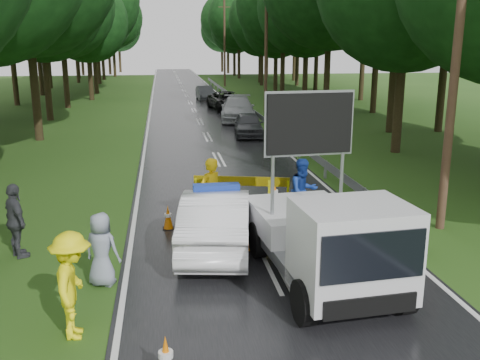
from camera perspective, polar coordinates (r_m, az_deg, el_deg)
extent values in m
plane|color=#254A15|center=(12.59, 3.56, -9.27)|extent=(160.00, 160.00, 0.00)
cube|color=black|center=(41.66, -4.91, 7.36)|extent=(7.00, 140.00, 0.02)
cylinder|color=gray|center=(13.66, 19.06, -6.54)|extent=(0.12, 0.12, 0.70)
cube|color=gray|center=(41.97, 0.17, 8.21)|extent=(0.05, 60.00, 0.30)
cylinder|color=#472F21|center=(15.31, 22.19, 13.18)|extent=(0.24, 0.24, 10.00)
cylinder|color=#472F21|center=(40.01, 2.80, 14.28)|extent=(0.24, 0.24, 10.00)
cylinder|color=#472F21|center=(65.72, -1.66, 14.31)|extent=(0.24, 0.24, 10.00)
cube|color=#472F21|center=(65.86, -1.68, 17.97)|extent=(1.40, 0.08, 0.08)
imported|color=white|center=(13.42, -2.51, -4.25)|extent=(2.32, 4.82, 1.52)
cube|color=#1938A5|center=(13.17, -2.55, -0.80)|extent=(1.18, 0.49, 0.15)
cube|color=gray|center=(12.14, 8.01, -7.39)|extent=(2.43, 4.51, 0.26)
cube|color=silver|center=(12.91, 6.44, -4.03)|extent=(2.38, 2.66, 0.57)
cube|color=silver|center=(10.28, 11.87, -7.31)|extent=(2.20, 1.82, 1.76)
cube|color=black|center=(9.50, 14.08, -7.94)|extent=(1.92, 0.20, 0.88)
cube|color=black|center=(12.00, 7.41, 5.99)|extent=(1.97, 0.29, 1.35)
cylinder|color=black|center=(10.11, 6.90, -12.84)|extent=(0.36, 0.89, 0.87)
cylinder|color=black|center=(10.89, 16.91, -11.32)|extent=(0.36, 0.89, 0.87)
cylinder|color=black|center=(13.01, 1.95, -6.38)|extent=(0.36, 0.89, 0.87)
cylinder|color=black|center=(13.62, 10.02, -5.63)|extent=(0.36, 0.89, 0.87)
cube|color=#D6D50B|center=(16.28, -4.72, -1.69)|extent=(0.08, 0.08, 1.11)
cube|color=#D6D50B|center=(16.19, -2.78, -1.75)|extent=(0.08, 0.08, 1.11)
cube|color=#D6D50B|center=(16.03, 3.12, -1.91)|extent=(0.08, 0.08, 1.11)
cube|color=#D6D50B|center=(16.01, 5.11, -1.97)|extent=(0.08, 0.08, 1.11)
cube|color=#F2CC00|center=(15.95, 0.16, -0.11)|extent=(2.81, 0.76, 0.28)
imported|color=yellow|center=(14.75, -3.19, -1.51)|extent=(0.88, 0.85, 2.03)
imported|color=#173799|center=(15.36, 6.75, -1.20)|extent=(1.10, 0.96, 1.89)
imported|color=#FFF50D|center=(9.88, -17.44, -10.67)|extent=(0.76, 1.28, 1.94)
imported|color=#383A3F|center=(13.89, -22.79, -4.05)|extent=(0.96, 1.15, 1.84)
imported|color=gray|center=(11.79, -14.54, -7.18)|extent=(0.93, 0.79, 1.61)
imported|color=#3C3D43|center=(30.01, 0.92, 5.94)|extent=(1.91, 3.96, 1.30)
imported|color=#A8AAB0|center=(36.21, -0.24, 7.60)|extent=(2.87, 5.64, 1.57)
imported|color=black|center=(42.13, -1.39, 8.45)|extent=(2.97, 5.35, 1.42)
imported|color=#3C4044|center=(49.78, -3.76, 9.25)|extent=(1.55, 3.96, 1.29)
cone|color=orange|center=(8.63, -7.91, -18.30)|extent=(0.30, 0.30, 0.76)
cube|color=black|center=(13.54, 1.07, -7.42)|extent=(0.37, 0.37, 0.03)
cone|color=orange|center=(13.40, 1.07, -5.89)|extent=(0.30, 0.30, 0.76)
cube|color=black|center=(17.23, 3.68, -2.62)|extent=(0.36, 0.36, 0.03)
cone|color=orange|center=(17.13, 3.70, -1.42)|extent=(0.30, 0.30, 0.74)
cube|color=black|center=(15.14, -7.64, -5.16)|extent=(0.33, 0.33, 0.03)
cone|color=orange|center=(15.03, -7.68, -3.94)|extent=(0.27, 0.27, 0.67)
cube|color=black|center=(14.95, 15.64, -5.84)|extent=(0.37, 0.37, 0.03)
cone|color=orange|center=(14.82, 15.74, -4.44)|extent=(0.30, 0.30, 0.76)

